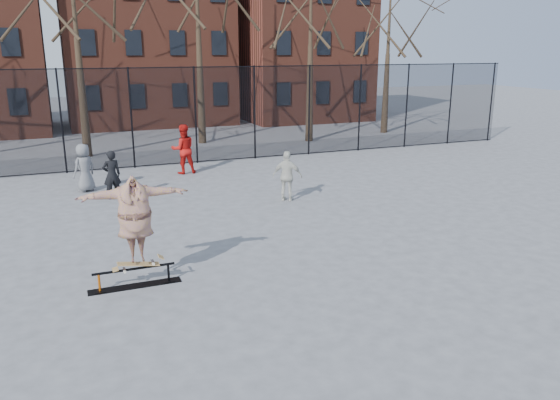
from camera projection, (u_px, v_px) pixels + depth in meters
name	position (u px, v px, depth m)	size (l,w,h in m)	color
ground	(292.00, 287.00, 11.12)	(100.00, 100.00, 0.00)	#5D5D61
skate_rail	(135.00, 279.00, 11.11)	(1.86, 0.28, 0.41)	black
skateboard	(138.00, 265.00, 11.07)	(0.90, 0.21, 0.11)	olive
skater	(135.00, 221.00, 10.81)	(2.17, 0.59, 1.77)	#5D3D99
bystander_grey	(84.00, 168.00, 18.35)	(0.80, 0.52, 1.63)	slate
bystander_black	(112.00, 175.00, 17.45)	(0.58, 0.38, 1.58)	black
bystander_red	(183.00, 149.00, 20.99)	(0.92, 0.72, 1.90)	red
bystander_white	(287.00, 176.00, 17.22)	(0.94, 0.39, 1.60)	beige
fence	(166.00, 116.00, 22.18)	(34.03, 0.07, 4.00)	black
rowhouses	(134.00, 25.00, 32.98)	(29.00, 7.00, 13.00)	brown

